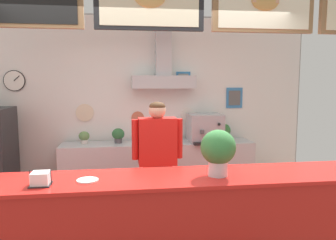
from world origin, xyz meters
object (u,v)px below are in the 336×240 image
Objects in this scene: potted_sage at (118,135)px; potted_oregano at (223,131)px; napkin_holder at (41,179)px; condiment_plate at (88,180)px; basil_vase at (218,151)px; potted_basil at (84,137)px; shop_worker at (158,165)px; espresso_machine at (205,128)px.

potted_sage is 1.64m from potted_oregano.
napkin_holder is 0.35m from condiment_plate.
potted_basil is at bearing 119.43° from basil_vase.
napkin_holder reaches higher than potted_sage.
basil_vase is 1.10m from condiment_plate.
shop_worker reaches higher than espresso_machine.
potted_sage is at bearing 177.60° from espresso_machine.
condiment_plate is (-1.56, -2.37, -0.05)m from espresso_machine.
potted_sage is 1.32× the size of condiment_plate.
basil_vase reaches higher than potted_oregano.
potted_basil is 2.15m from potted_oregano.
potted_basil is 0.51m from potted_sage.
espresso_machine is 3.09m from napkin_holder.
basil_vase is at bearing 2.68° from napkin_holder.
condiment_plate is at bearing -123.34° from espresso_machine.
shop_worker is 9.53× the size of condiment_plate.
potted_oregano is at bearing -1.01° from potted_basil.
espresso_machine is 2.42m from basil_vase.
napkin_holder is at bearing 50.43° from shop_worker.
potted_oregano is at bearing 71.93° from basil_vase.
shop_worker reaches higher than potted_basil.
espresso_machine is (0.87, 1.16, 0.27)m from shop_worker.
shop_worker is 1.32m from potted_sage.
condiment_plate is at bearing -83.13° from potted_basil.
napkin_holder is at bearing -128.03° from espresso_machine.
condiment_plate is (-1.08, -0.00, -0.21)m from basil_vase.
shop_worker reaches higher than basil_vase.
potted_basil is at bearing -51.56° from shop_worker.
potted_oregano is 0.71× the size of basil_vase.
potted_basil is 2.50m from napkin_holder.
potted_oregano is (2.15, -0.04, 0.05)m from potted_basil.
shop_worker is at bearing 50.96° from napkin_holder.
napkin_holder is 0.94× the size of condiment_plate.
espresso_machine is 3.33× the size of napkin_holder.
potted_sage is 1.39× the size of napkin_holder.
potted_basil is 1.11× the size of condiment_plate.
napkin_holder is (-1.91, -2.44, -0.01)m from espresso_machine.
basil_vase reaches higher than napkin_holder.
espresso_machine is 3.14× the size of condiment_plate.
potted_sage is (0.51, -0.00, 0.02)m from potted_basil.
potted_oregano is (0.30, 0.02, -0.06)m from espresso_machine.
basil_vase is at bearing -70.46° from potted_sage.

